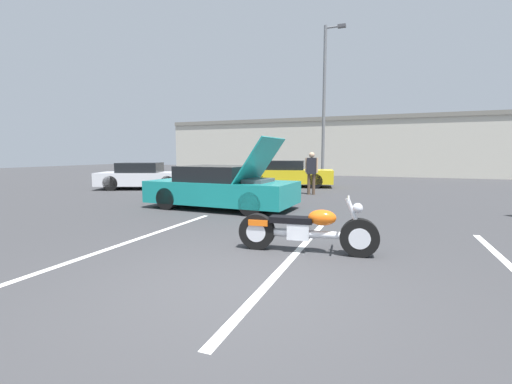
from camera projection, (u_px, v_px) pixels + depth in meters
ground_plane at (235, 289)px, 4.15m from camera, size 80.00×80.00×0.00m
parking_stripe_foreground at (134, 240)px, 6.47m from camera, size 0.12×5.55×0.01m
parking_stripe_middle at (292, 258)px, 5.38m from camera, size 0.12×5.55×0.01m
far_building at (365, 145)px, 26.69m from camera, size 32.00×4.20×4.40m
light_pole at (325, 98)px, 19.77m from camera, size 1.21×0.28×8.88m
motorcycle at (306, 230)px, 5.65m from camera, size 2.30×0.70×0.94m
show_car_hood_open at (222, 188)px, 10.25m from camera, size 4.45×2.15×2.09m
parked_car_right_row at (286, 174)px, 17.15m from camera, size 4.73×2.57×1.30m
parked_car_left_row at (143, 176)px, 15.98m from camera, size 4.42×3.19×1.23m
spectator_near_motorcycle at (311, 169)px, 13.69m from camera, size 0.52×0.22×1.70m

